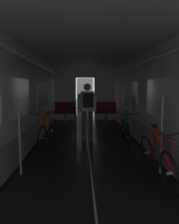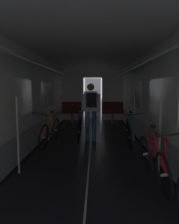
# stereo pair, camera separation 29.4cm
# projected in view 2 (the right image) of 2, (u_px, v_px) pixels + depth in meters

# --- Properties ---
(train_car_shell) EXTENTS (3.14, 12.34, 2.57)m
(train_car_shell) POSITION_uv_depth(u_px,v_px,m) (90.00, 82.00, 5.38)
(train_car_shell) COLOR black
(train_car_shell) RESTS_ON ground
(bench_seat_far_left) EXTENTS (0.98, 0.51, 0.95)m
(bench_seat_far_left) POSITION_uv_depth(u_px,v_px,m) (72.00, 110.00, 9.97)
(bench_seat_far_left) COLOR gray
(bench_seat_far_left) RESTS_ON ground
(bench_seat_far_right) EXTENTS (0.98, 0.51, 0.95)m
(bench_seat_far_right) POSITION_uv_depth(u_px,v_px,m) (113.00, 110.00, 9.92)
(bench_seat_far_right) COLOR gray
(bench_seat_far_right) RESTS_ON ground
(bicycle_orange) EXTENTS (0.51, 1.69, 0.95)m
(bicycle_orange) POSITION_uv_depth(u_px,v_px,m) (50.00, 131.00, 6.07)
(bicycle_orange) COLOR black
(bicycle_orange) RESTS_ON ground
(bicycle_teal) EXTENTS (0.44, 1.69, 0.95)m
(bicycle_teal) POSITION_uv_depth(u_px,v_px,m) (129.00, 132.00, 6.03)
(bicycle_teal) COLOR black
(bicycle_teal) RESTS_ON ground
(bicycle_red) EXTENTS (0.44, 1.69, 0.96)m
(bicycle_red) POSITION_uv_depth(u_px,v_px,m) (154.00, 160.00, 3.67)
(bicycle_red) COLOR black
(bicycle_red) RESTS_ON ground
(person_cyclist_aisle) EXTENTS (0.55, 0.41, 1.69)m
(person_cyclist_aisle) POSITION_uv_depth(u_px,v_px,m) (91.00, 107.00, 6.40)
(person_cyclist_aisle) COLOR #384C75
(person_cyclist_aisle) RESTS_ON ground
(bicycle_purple_in_aisle) EXTENTS (0.44, 1.69, 0.94)m
(bicycle_purple_in_aisle) POSITION_uv_depth(u_px,v_px,m) (80.00, 127.00, 6.74)
(bicycle_purple_in_aisle) COLOR black
(bicycle_purple_in_aisle) RESTS_ON ground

